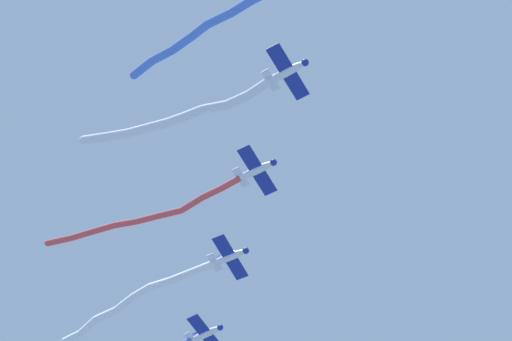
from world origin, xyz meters
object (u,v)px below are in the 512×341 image
at_px(airplane_slot, 230,257).
at_px(airplane_trail, 206,334).
at_px(airplane_right_wing, 257,170).
at_px(airplane_left_wing, 288,72).

bearing_deg(airplane_slot, airplane_trail, 130.24).
height_order(airplane_right_wing, airplane_trail, airplane_trail).
height_order(airplane_left_wing, airplane_slot, airplane_slot).
relative_size(airplane_left_wing, airplane_trail, 1.00).
bearing_deg(airplane_trail, airplane_left_wing, -44.94).
height_order(airplane_left_wing, airplane_trail, airplane_trail).
bearing_deg(airplane_right_wing, airplane_trail, 132.98).
xyz_separation_m(airplane_right_wing, airplane_trail, (12.17, 19.93, 0.50)).
height_order(airplane_left_wing, airplane_right_wing, airplane_right_wing).
xyz_separation_m(airplane_left_wing, airplane_right_wing, (6.09, 9.97, 0.25)).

